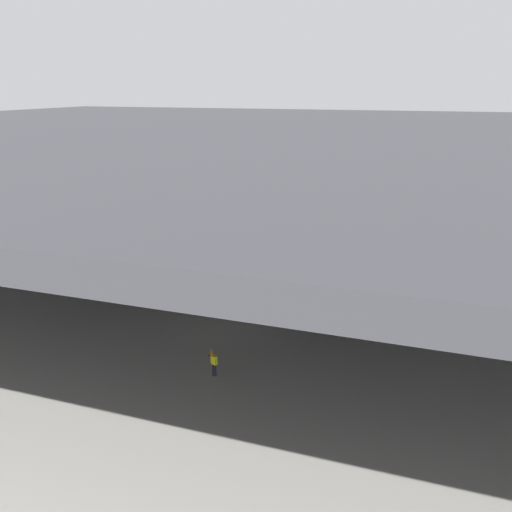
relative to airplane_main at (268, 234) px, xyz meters
name	(u,v)px	position (x,y,z in m)	size (l,w,h in m)	color
ground_plane	(218,282)	(-3.09, -6.58, -3.61)	(110.00, 110.00, 0.00)	gray
hangar_structure	(263,132)	(-3.16, 7.20, 10.08)	(121.00, 99.00, 14.33)	#4C4F54
airplane_main	(268,234)	(0.00, 0.00, 0.00)	(38.46, 39.77, 12.30)	white
boarding_stairs	(232,294)	(0.16, -10.99, -2.86)	(4.47, 1.80, 4.83)	slate
crew_worker_near_nose	(214,363)	(4.02, -23.74, -2.62)	(0.54, 0.28, 1.72)	#232838
crew_worker_by_stairs	(226,279)	(-1.67, -7.80, -2.64)	(0.40, 0.44, 1.68)	#232838
traffic_cone_orange	(211,352)	(2.65, -21.13, -3.31)	(0.36, 0.36, 0.60)	black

